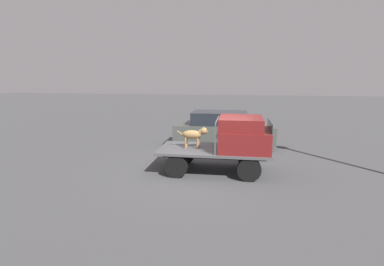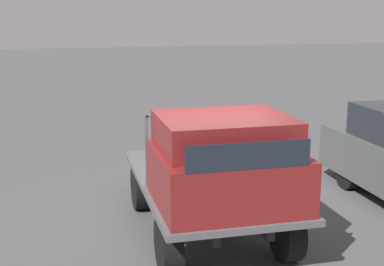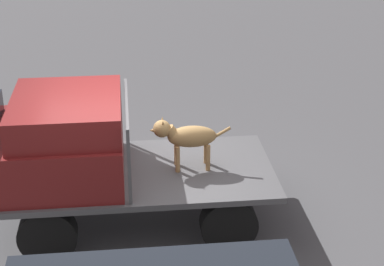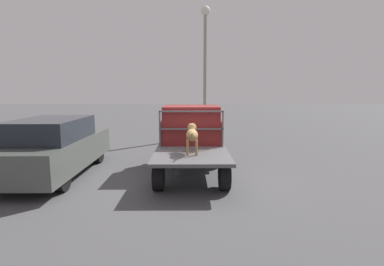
% 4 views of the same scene
% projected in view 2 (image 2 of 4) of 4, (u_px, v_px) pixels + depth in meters
% --- Properties ---
extents(ground_plane, '(80.00, 80.00, 0.00)m').
position_uv_depth(ground_plane, '(205.00, 231.00, 7.73)').
color(ground_plane, '#474749').
extents(flatbed_truck, '(3.62, 1.85, 0.78)m').
position_uv_depth(flatbed_truck, '(205.00, 194.00, 7.60)').
color(flatbed_truck, black).
rests_on(flatbed_truck, ground).
extents(truck_cab, '(1.60, 1.73, 1.06)m').
position_uv_depth(truck_cab, '(226.00, 162.00, 6.56)').
color(truck_cab, maroon).
rests_on(truck_cab, flatbed_truck).
extents(truck_headboard, '(0.04, 1.73, 0.98)m').
position_uv_depth(truck_headboard, '(208.00, 136.00, 7.32)').
color(truck_headboard, '#4C4C4F').
rests_on(truck_headboard, flatbed_truck).
extents(dog, '(1.07, 0.28, 0.73)m').
position_uv_depth(dog, '(193.00, 137.00, 8.06)').
color(dog, '#9E7547').
rests_on(dog, flatbed_truck).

